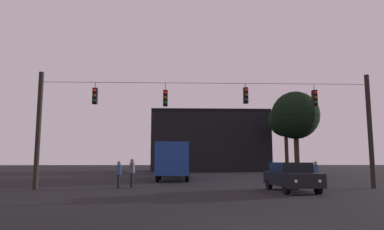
% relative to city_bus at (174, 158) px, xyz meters
% --- Properties ---
extents(ground_plane, '(168.00, 168.00, 0.00)m').
position_rel_city_bus_xyz_m(ground_plane, '(2.08, 1.84, -1.87)').
color(ground_plane, black).
rests_on(ground_plane, ground).
extents(overhead_signal_span, '(19.85, 0.44, 6.80)m').
position_rel_city_bus_xyz_m(overhead_signal_span, '(2.06, -10.65, 2.10)').
color(overhead_signal_span, black).
rests_on(overhead_signal_span, ground).
extents(city_bus, '(2.73, 11.04, 3.00)m').
position_rel_city_bus_xyz_m(city_bus, '(0.00, 0.00, 0.00)').
color(city_bus, navy).
rests_on(city_bus, ground).
extents(car_near_right, '(1.97, 4.40, 1.52)m').
position_rel_city_bus_xyz_m(car_near_right, '(6.37, -12.56, -1.07)').
color(car_near_right, black).
rests_on(car_near_right, ground).
extents(car_far_left, '(2.29, 4.48, 1.52)m').
position_rel_city_bus_xyz_m(car_far_left, '(-0.97, 9.22, -1.07)').
color(car_far_left, '#511919').
rests_on(car_far_left, ground).
extents(pedestrian_crossing_left, '(0.32, 0.41, 1.58)m').
position_rel_city_bus_xyz_m(pedestrian_crossing_left, '(8.92, -9.47, -0.98)').
color(pedestrian_crossing_left, black).
rests_on(pedestrian_crossing_left, ground).
extents(pedestrian_crossing_center, '(0.27, 0.38, 1.60)m').
position_rel_city_bus_xyz_m(pedestrian_crossing_center, '(-3.09, -10.19, -0.97)').
color(pedestrian_crossing_center, black).
rests_on(pedestrian_crossing_center, ground).
extents(pedestrian_crossing_right, '(0.27, 0.38, 1.73)m').
position_rel_city_bus_xyz_m(pedestrian_crossing_right, '(-2.42, -9.45, -0.88)').
color(pedestrian_crossing_right, black).
rests_on(pedestrian_crossing_right, ground).
extents(corner_building, '(17.09, 9.27, 8.93)m').
position_rel_city_bus_xyz_m(corner_building, '(4.98, 22.29, 2.60)').
color(corner_building, black).
rests_on(corner_building, ground).
extents(tree_left_silhouette, '(5.02, 5.02, 8.84)m').
position_rel_city_bus_xyz_m(tree_left_silhouette, '(12.65, 4.91, 4.43)').
color(tree_left_silhouette, '#2D2116').
rests_on(tree_left_silhouette, ground).
extents(tree_behind_building, '(4.47, 4.47, 9.14)m').
position_rel_city_bus_xyz_m(tree_behind_building, '(14.41, 14.00, 4.98)').
color(tree_behind_building, '#2D2116').
rests_on(tree_behind_building, ground).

